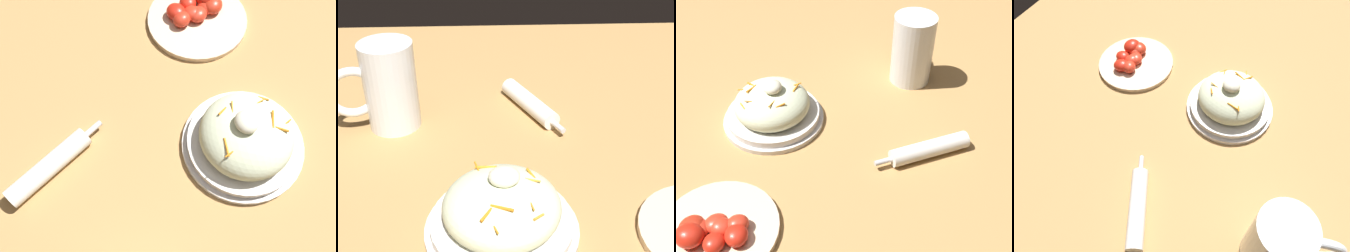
% 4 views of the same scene
% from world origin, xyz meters
% --- Properties ---
extents(ground_plane, '(1.43, 1.43, 0.00)m').
position_xyz_m(ground_plane, '(0.00, 0.00, 0.00)').
color(ground_plane, '#B2844C').
extents(salad_plate, '(0.22, 0.22, 0.11)m').
position_xyz_m(salad_plate, '(0.03, 0.10, 0.04)').
color(salad_plate, silver).
rests_on(salad_plate, ground_plane).
extents(beer_mug, '(0.16, 0.10, 0.17)m').
position_xyz_m(beer_mug, '(0.23, -0.19, 0.07)').
color(beer_mug, white).
rests_on(beer_mug, ground_plane).
extents(napkin_roll, '(0.11, 0.19, 0.03)m').
position_xyz_m(napkin_roll, '(-0.04, -0.23, 0.02)').
color(napkin_roll, white).
rests_on(napkin_roll, ground_plane).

